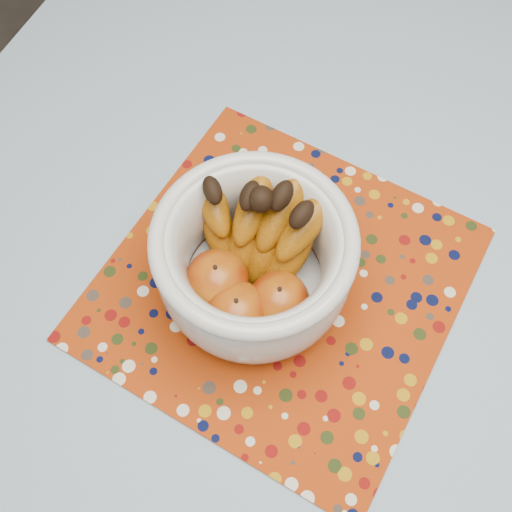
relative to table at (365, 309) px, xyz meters
The scene contains 4 objects.
table is the anchor object (origin of this frame).
tablecloth 0.08m from the table, ahead, with size 1.32×1.32×0.01m, color slate.
placemat 0.15m from the table, 155.61° to the right, with size 0.41×0.41×0.00m, color #972E08.
fruit_bowl 0.23m from the table, 156.83° to the right, with size 0.25×0.23×0.16m.
Camera 1 is at (-0.01, -0.34, 1.45)m, focal length 42.00 mm.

